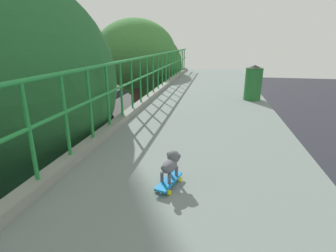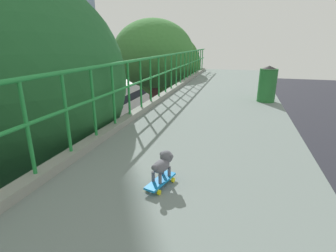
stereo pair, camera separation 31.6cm
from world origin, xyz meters
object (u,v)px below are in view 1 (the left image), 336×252
object	(u,v)px
car_red_taxi_fifth	(43,208)
city_bus	(111,97)
car_silver_seventh	(97,155)
small_dog	(171,163)
car_yellow_cab_sixth	(16,171)
toy_skateboard	(169,182)
litter_bin	(253,82)

from	to	relation	value
car_red_taxi_fifth	city_bus	distance (m)	16.64
city_bus	car_silver_seventh	bearing A→B (deg)	-71.91
car_red_taxi_fifth	small_dog	bearing A→B (deg)	-40.06
city_bus	car_yellow_cab_sixth	bearing A→B (deg)	-89.62
toy_skateboard	small_dog	xyz separation A→B (m)	(0.01, 0.07, 0.19)
car_red_taxi_fifth	toy_skateboard	distance (m)	9.86
city_bus	litter_bin	world-z (taller)	litter_bin
car_silver_seventh	small_dog	size ratio (longest dim) A/B	10.95
toy_skateboard	car_red_taxi_fifth	bearing A→B (deg)	139.51
city_bus	small_dog	distance (m)	24.14
city_bus	small_dog	bearing A→B (deg)	-64.86
car_yellow_cab_sixth	small_dog	bearing A→B (deg)	-38.90
car_red_taxi_fifth	small_dog	distance (m)	9.93
car_silver_seventh	small_dog	bearing A→B (deg)	-58.57
city_bus	toy_skateboard	world-z (taller)	toy_skateboard
car_red_taxi_fifth	litter_bin	bearing A→B (deg)	-4.44
car_red_taxi_fifth	litter_bin	world-z (taller)	litter_bin
toy_skateboard	small_dog	size ratio (longest dim) A/B	1.28
car_yellow_cab_sixth	car_silver_seventh	xyz separation A→B (m)	(3.42, 2.70, 0.03)
litter_bin	city_bus	bearing A→B (deg)	124.53
litter_bin	car_yellow_cab_sixth	bearing A→B (deg)	163.86
toy_skateboard	car_yellow_cab_sixth	bearing A→B (deg)	140.81
small_dog	car_silver_seventh	bearing A→B (deg)	121.43
car_yellow_cab_sixth	litter_bin	world-z (taller)	litter_bin
car_silver_seventh	car_red_taxi_fifth	bearing A→B (deg)	-87.93
car_yellow_cab_sixth	toy_skateboard	bearing A→B (deg)	-39.19
small_dog	toy_skateboard	bearing A→B (deg)	-97.72
small_dog	litter_bin	size ratio (longest dim) A/B	0.39
car_red_taxi_fifth	toy_skateboard	size ratio (longest dim) A/B	8.44
small_dog	litter_bin	world-z (taller)	litter_bin
city_bus	litter_bin	xyz separation A→B (m)	(11.54, -16.77, 4.27)
car_silver_seventh	litter_bin	xyz separation A→B (m)	(8.03, -6.02, 5.59)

